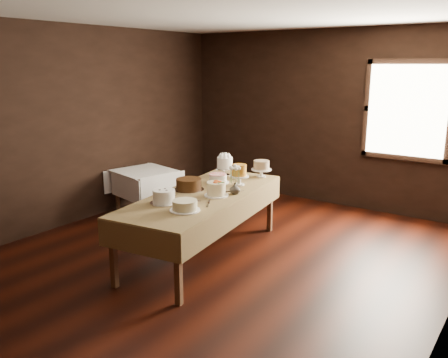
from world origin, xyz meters
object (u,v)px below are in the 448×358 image
at_px(cake_chocolate, 189,185).
at_px(cake_server_d, 238,191).
at_px(flower_vase, 235,189).
at_px(cake_server_e, 171,195).
at_px(cake_speckled, 261,169).
at_px(cake_cream, 185,206).
at_px(side_table, 144,175).
at_px(cake_swirl, 164,197).
at_px(cake_server_c, 216,187).
at_px(cake_meringue, 225,167).
at_px(display_table, 203,198).
at_px(cake_caramel, 239,176).
at_px(cake_flowers, 216,189).
at_px(cake_lattice, 218,179).
at_px(cake_server_a, 195,200).
at_px(cake_server_b, 208,205).

bearing_deg(cake_chocolate, cake_server_d, 30.00).
bearing_deg(flower_vase, cake_server_e, -141.32).
xyz_separation_m(cake_speckled, cake_cream, (0.12, -1.74, -0.05)).
distance_m(side_table, cake_speckled, 1.96).
distance_m(cake_swirl, cake_server_d, 0.96).
relative_size(cake_server_c, cake_server_d, 1.00).
bearing_deg(cake_server_e, cake_server_d, 45.71).
xyz_separation_m(cake_meringue, cake_cream, (0.56, -1.52, -0.07)).
bearing_deg(side_table, display_table, -24.71).
bearing_deg(cake_cream, cake_caramel, 95.54).
relative_size(cake_caramel, cake_flowers, 1.00).
bearing_deg(side_table, flower_vase, -16.22).
xyz_separation_m(cake_chocolate, flower_vase, (0.55, 0.18, -0.00)).
height_order(cake_speckled, cake_caramel, cake_caramel).
bearing_deg(cake_speckled, cake_flowers, -87.29).
distance_m(cake_caramel, flower_vase, 0.41).
bearing_deg(side_table, cake_cream, -35.35).
height_order(cake_flowers, cake_server_d, cake_flowers).
distance_m(cake_meringue, cake_server_d, 0.84).
bearing_deg(cake_caramel, cake_swirl, -101.75).
relative_size(cake_lattice, cake_flowers, 1.01).
bearing_deg(cake_lattice, side_table, 169.77).
height_order(cake_swirl, cake_server_a, cake_swirl).
bearing_deg(cake_server_a, cake_caramel, 85.23).
distance_m(cake_server_e, flower_vase, 0.75).
bearing_deg(display_table, cake_swirl, -100.75).
bearing_deg(cake_server_a, cake_cream, -68.84).
relative_size(cake_server_e, flower_vase, 1.79).
distance_m(cake_server_b, cake_server_e, 0.60).
height_order(cake_chocolate, cake_server_a, cake_chocolate).
bearing_deg(cake_server_c, cake_cream, -171.15).
relative_size(cake_server_b, cake_server_d, 1.00).
height_order(cake_caramel, flower_vase, cake_caramel).
distance_m(cake_server_a, cake_server_d, 0.62).
height_order(cake_meringue, cake_lattice, cake_meringue).
bearing_deg(cake_speckled, cake_caramel, -90.09).
xyz_separation_m(cake_lattice, cake_server_b, (0.49, -0.86, -0.05)).
bearing_deg(display_table, cake_server_e, -136.45).
xyz_separation_m(cake_swirl, cake_server_b, (0.43, 0.22, -0.07)).
bearing_deg(cake_server_d, cake_swirl, -160.02).
relative_size(side_table, cake_speckled, 3.53).
height_order(cake_cream, flower_vase, flower_vase).
relative_size(cake_lattice, cake_swirl, 0.91).
bearing_deg(cake_swirl, cake_meringue, 98.20).
height_order(display_table, cake_server_b, cake_server_b).
height_order(cake_chocolate, cake_server_b, cake_chocolate).
distance_m(cake_speckled, cake_cream, 1.74).
height_order(cake_speckled, cake_server_e, cake_speckled).
xyz_separation_m(cake_chocolate, cake_server_c, (0.19, 0.31, -0.06)).
bearing_deg(cake_cream, cake_lattice, 109.70).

